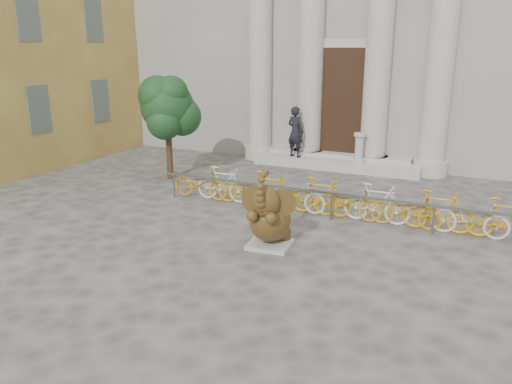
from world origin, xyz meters
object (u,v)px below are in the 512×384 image
at_px(tree, 168,108).
at_px(pedestrian, 295,132).
at_px(elephant_statue, 270,218).
at_px(bike_rack, 334,198).

height_order(tree, pedestrian, tree).
distance_m(elephant_statue, bike_rack, 2.66).
bearing_deg(tree, bike_rack, -13.93).
relative_size(elephant_statue, tree, 0.54).
height_order(elephant_statue, bike_rack, elephant_statue).
relative_size(bike_rack, tree, 2.92).
xyz_separation_m(tree, pedestrian, (3.13, 3.39, -1.08)).
height_order(bike_rack, pedestrian, pedestrian).
xyz_separation_m(bike_rack, tree, (-6.00, 1.49, 1.85)).
xyz_separation_m(elephant_statue, pedestrian, (-2.17, 7.44, 0.61)).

